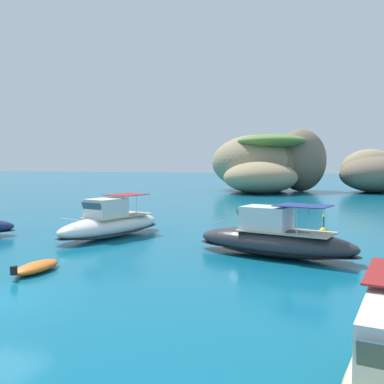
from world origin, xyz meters
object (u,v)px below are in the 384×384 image
at_px(islet_large, 268,163).
at_px(channel_buoy, 324,231).
at_px(motorboat_white, 111,224).
at_px(islet_small, 375,173).
at_px(motorboat_charcoal, 273,239).
at_px(dinghy_tender, 37,267).

distance_m(islet_large, channel_buoy, 46.57).
xyz_separation_m(motorboat_white, channel_buoy, (12.79, 5.12, -0.51)).
bearing_deg(channel_buoy, islet_small, 83.81).
bearing_deg(islet_small, motorboat_charcoal, -97.46).
relative_size(islet_large, islet_small, 1.64).
relative_size(islet_small, dinghy_tender, 5.74).
bearing_deg(islet_small, dinghy_tender, -104.72).
xyz_separation_m(islet_small, motorboat_charcoal, (-7.20, -54.99, -2.26)).
distance_m(motorboat_white, dinghy_tender, 9.12).
distance_m(motorboat_charcoal, channel_buoy, 7.51).
bearing_deg(dinghy_tender, islet_small, 75.28).
bearing_deg(channel_buoy, dinghy_tender, -128.21).
relative_size(islet_large, motorboat_white, 3.01).
bearing_deg(islet_large, motorboat_white, -90.95).
distance_m(motorboat_white, channel_buoy, 13.78).
relative_size(islet_small, motorboat_charcoal, 1.82).
relative_size(islet_large, dinghy_tender, 9.41).
distance_m(islet_small, channel_buoy, 48.14).
distance_m(islet_large, islet_small, 17.48).
bearing_deg(islet_large, channel_buoy, -75.05).
distance_m(islet_small, motorboat_charcoal, 55.51).
relative_size(motorboat_white, channel_buoy, 5.95).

